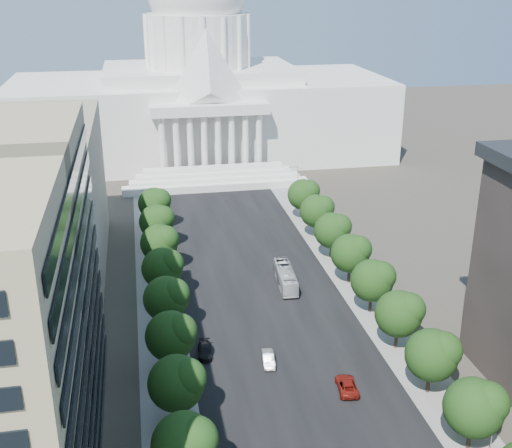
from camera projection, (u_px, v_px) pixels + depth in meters
road_asphalt at (253, 276)px, 128.21m from camera, size 30.00×260.00×0.01m
sidewalk_left at (157, 284)px, 124.92m from camera, size 8.00×260.00×0.02m
sidewalk_right at (344, 269)px, 131.49m from camera, size 8.00×260.00×0.02m
capitol at (200, 94)px, 207.75m from camera, size 120.00×56.00×73.00m
tree_l_c at (187, 443)px, 73.21m from camera, size 7.79×7.60×9.97m
tree_l_d at (179, 382)px, 84.19m from camera, size 7.79×7.60×9.97m
tree_l_e at (173, 335)px, 95.17m from camera, size 7.79×7.60×9.97m
tree_l_f at (168, 297)px, 106.16m from camera, size 7.79×7.60×9.97m
tree_l_g at (164, 267)px, 117.14m from camera, size 7.79×7.60×9.97m
tree_l_h at (161, 242)px, 128.12m from camera, size 7.79×7.60×9.97m
tree_l_i at (158, 221)px, 139.10m from camera, size 7.79×7.60×9.97m
tree_l_j at (156, 203)px, 150.08m from camera, size 7.79×7.60×9.97m
tree_r_c at (477, 406)px, 79.44m from camera, size 7.79×7.60×9.97m
tree_r_d at (435, 354)px, 90.42m from camera, size 7.79×7.60×9.97m
tree_r_e at (401, 313)px, 101.40m from camera, size 7.79×7.60×9.97m
tree_r_f at (374, 279)px, 112.38m from camera, size 7.79×7.60×9.97m
tree_r_g at (352, 252)px, 123.36m from camera, size 7.79×7.60×9.97m
tree_r_h at (334, 229)px, 134.34m from camera, size 7.79×7.60×9.97m
tree_r_i at (318, 210)px, 145.32m from camera, size 7.79×7.60×9.97m
tree_r_j at (305, 194)px, 156.30m from camera, size 7.79×7.60×9.97m
streetlight_b at (491, 413)px, 79.20m from camera, size 2.61×0.44×9.00m
streetlight_c at (410, 315)px, 102.08m from camera, size 2.61×0.44×9.00m
streetlight_d at (358, 252)px, 124.95m from camera, size 2.61×0.44×9.00m
streetlight_e at (322, 209)px, 147.83m from camera, size 2.61×0.44×9.00m
streetlight_f at (296, 178)px, 170.71m from camera, size 2.61×0.44×9.00m
car_silver at (268, 359)px, 99.23m from camera, size 2.23×5.12×1.64m
car_red at (347, 385)px, 92.87m from camera, size 3.43×6.23×1.65m
car_dark_b at (205, 351)px, 101.51m from camera, size 2.57×5.45×1.54m
city_bus at (286, 277)px, 123.95m from camera, size 3.88×12.90×3.54m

